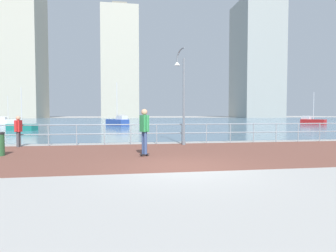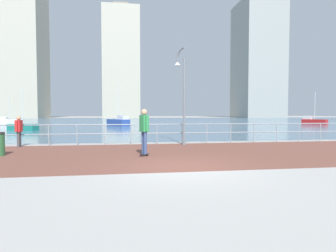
{
  "view_description": "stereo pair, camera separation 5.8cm",
  "coord_description": "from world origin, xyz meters",
  "views": [
    {
      "loc": [
        -1.74,
        -8.43,
        1.67
      ],
      "look_at": [
        0.2,
        4.04,
        1.1
      ],
      "focal_mm": 30.11,
      "sensor_mm": 36.0,
      "label": 1
    },
    {
      "loc": [
        -1.68,
        -8.44,
        1.67
      ],
      "look_at": [
        0.2,
        4.04,
        1.1
      ],
      "focal_mm": 30.11,
      "sensor_mm": 36.0,
      "label": 2
    }
  ],
  "objects": [
    {
      "name": "waterfront_railing",
      "position": [
        -0.0,
        6.74,
        0.76
      ],
      "size": [
        25.25,
        0.06,
        1.1
      ],
      "color": "#8C99A3",
      "rests_on": "ground"
    },
    {
      "name": "sailboat_navy",
      "position": [
        -2.6,
        29.27,
        0.55
      ],
      "size": [
        3.18,
        4.13,
        5.71
      ],
      "color": "#284799",
      "rests_on": "ground"
    },
    {
      "name": "sailboat_teal",
      "position": [
        26.68,
        30.62,
        0.47
      ],
      "size": [
        2.76,
        3.52,
        4.89
      ],
      "color": "#B21E1E",
      "rests_on": "ground"
    },
    {
      "name": "tower_concrete",
      "position": [
        -3.07,
        97.67,
        19.9
      ],
      "size": [
        13.13,
        13.27,
        41.47
      ],
      "color": "#B2AD99",
      "rests_on": "ground"
    },
    {
      "name": "harbor_water",
      "position": [
        0.0,
        51.74,
        0.0
      ],
      "size": [
        180.0,
        88.0,
        0.0
      ],
      "primitive_type": "cube",
      "color": "slate",
      "rests_on": "ground"
    },
    {
      "name": "skateboarder",
      "position": [
        -0.97,
        2.48,
        1.12
      ],
      "size": [
        0.41,
        0.53,
        1.84
      ],
      "color": "black",
      "rests_on": "ground"
    },
    {
      "name": "ground",
      "position": [
        0.0,
        40.0,
        0.0
      ],
      "size": [
        220.0,
        220.0,
        0.0
      ],
      "primitive_type": "plane",
      "color": "#ADAAA5"
    },
    {
      "name": "brick_paving",
      "position": [
        0.0,
        3.03,
        0.0
      ],
      "size": [
        28.0,
        7.42,
        0.01
      ],
      "primitive_type": "cube",
      "color": "brown",
      "rests_on": "ground"
    },
    {
      "name": "bystander",
      "position": [
        -6.91,
        6.39,
        0.9
      ],
      "size": [
        0.27,
        0.56,
        1.54
      ],
      "color": "#4C4C51",
      "rests_on": "ground"
    },
    {
      "name": "tower_steel",
      "position": [
        49.19,
        95.39,
        22.29
      ],
      "size": [
        15.39,
        17.72,
        46.25
      ],
      "color": "#939993",
      "rests_on": "ground"
    },
    {
      "name": "sailboat_gray",
      "position": [
        -20.16,
        39.82,
        0.42
      ],
      "size": [
        3.2,
        1.19,
        4.41
      ],
      "color": "white",
      "rests_on": "ground"
    },
    {
      "name": "tower_brick",
      "position": [
        -36.58,
        95.1,
        22.7
      ],
      "size": [
        14.05,
        16.17,
        47.08
      ],
      "color": "#B2AD99",
      "rests_on": "ground"
    },
    {
      "name": "lamppost",
      "position": [
        1.29,
        6.29,
        2.85
      ],
      "size": [
        0.55,
        0.75,
        5.15
      ],
      "color": "slate",
      "rests_on": "ground"
    },
    {
      "name": "sailboat_yellow",
      "position": [
        -11.67,
        20.73,
        0.4
      ],
      "size": [
        3.09,
        2.04,
        4.18
      ],
      "color": "#197266",
      "rests_on": "ground"
    }
  ]
}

